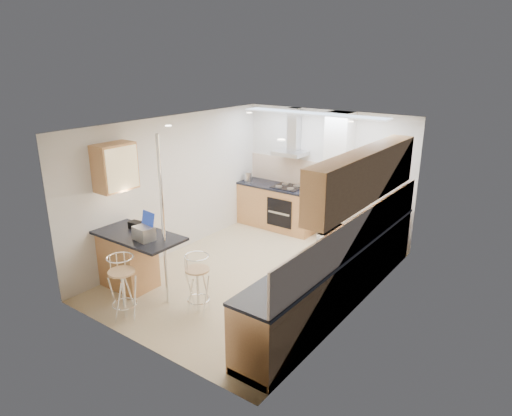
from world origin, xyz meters
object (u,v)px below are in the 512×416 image
Objects in this scene: laptop at (144,233)px; bar_stool_end at (198,284)px; microwave at (339,242)px; bar_stool_near at (123,287)px; bread_bin at (299,274)px.

bar_stool_end is at bearing 15.94° from laptop.
bar_stool_end is at bearing 126.32° from microwave.
bar_stool_near is 1.06× the size of bar_stool_end.
laptop reaches higher than bar_stool_end.
bar_stool_end is 2.49× the size of bread_bin.
bread_bin is (2.28, 0.83, 0.55)m from bar_stool_near.
bar_stool_end is 1.66m from bread_bin.
microwave is 0.61× the size of bar_stool_near.
bar_stool_near is 2.64× the size of bread_bin.
bar_stool_near is 2.49m from bread_bin.
laptop reaches higher than bar_stool_near.
microwave is 1.03m from bread_bin.
bread_bin is at bearing -38.45° from bar_stool_end.
bar_stool_near reaches higher than bar_stool_end.
bar_stool_near is at bearing -66.89° from laptop.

